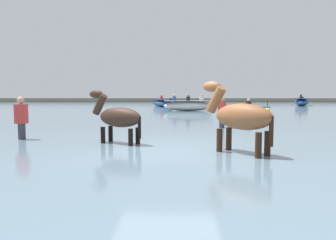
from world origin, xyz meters
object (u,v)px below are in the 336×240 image
Objects in this scene: horse_lead_dark_bay at (118,119)px; person_onlooker_left at (222,116)px; boat_distant_west at (188,106)px; channel_buoy at (267,111)px; person_onlooker_right at (22,124)px; horse_trailing_chestnut at (240,119)px; boat_far_inshore at (302,102)px; boat_mid_channel at (249,111)px; boat_near_port at (162,103)px.

horse_lead_dark_bay reaches higher than person_onlooker_left.
channel_buoy is at bearing -32.03° from boat_distant_west.
person_onlooker_left reaches higher than channel_buoy.
horse_trailing_chestnut is at bearing -19.54° from person_onlooker_right.
boat_far_inshore is 2.52× the size of person_onlooker_right.
boat_distant_west reaches higher than boat_mid_channel.
horse_lead_dark_bay is 5.02m from person_onlooker_left.
boat_near_port is 2.25× the size of person_onlooker_left.
boat_far_inshore is (11.29, 26.38, -0.37)m from horse_trailing_chestnut.
boat_far_inshore is 2.52× the size of person_onlooker_left.
horse_lead_dark_bay is 1.11× the size of person_onlooker_right.
boat_mid_channel is (5.61, 10.28, -0.37)m from horse_lead_dark_bay.
channel_buoy is (4.34, 13.65, -0.56)m from horse_trailing_chestnut.
boat_far_inshore is at bearing 62.68° from person_onlooker_left.
person_onlooker_right is 1.00× the size of person_onlooker_left.
boat_distant_west reaches higher than boat_near_port.
horse_lead_dark_bay is 2.23× the size of channel_buoy.
boat_near_port is at bearing -169.34° from boat_far_inshore.
boat_distant_west is 0.88× the size of boat_far_inshore.
boat_far_inshore is at bearing 60.56° from horse_lead_dark_bay.
horse_lead_dark_bay is at bearing -120.25° from channel_buoy.
horse_lead_dark_bay is at bearing -129.56° from person_onlooker_left.
horse_lead_dark_bay is 14.30m from channel_buoy.
boat_mid_channel is 6.86m from person_onlooker_left.
person_onlooker_right is at bearing -131.47° from boat_mid_channel.
horse_lead_dark_bay is at bearing -90.54° from boat_near_port.
person_onlooker_right is (-3.05, -21.73, 0.09)m from boat_near_port.
person_onlooker_left is (2.98, -18.58, 0.09)m from boat_near_port.
horse_lead_dark_bay reaches higher than boat_distant_west.
boat_near_port is at bearing 89.46° from horse_lead_dark_bay.
channel_buoy is (-6.95, -12.72, -0.20)m from boat_far_inshore.
boat_far_inshore is 29.70m from person_onlooker_right.
boat_far_inshore reaches higher than boat_near_port.
horse_lead_dark_bay is 3.14m from horse_trailing_chestnut.
boat_distant_west reaches higher than channel_buoy.
boat_mid_channel is at bearing -66.08° from boat_near_port.
boat_far_inshore is (8.54, 14.79, 0.12)m from boat_mid_channel.
person_onlooker_right is at bearing 165.83° from horse_lead_dark_bay.
boat_distant_west is at bearing 94.15° from person_onlooker_left.
boat_mid_channel is 3.32× the size of channel_buoy.
boat_distant_west is 2.22× the size of person_onlooker_left.
horse_trailing_chestnut reaches higher than horse_lead_dark_bay.
horse_trailing_chestnut is 14.34m from channel_buoy.
boat_far_inshore is (13.94, 2.62, 0.04)m from boat_near_port.
channel_buoy is at bearing -55.31° from boat_near_port.
channel_buoy is at bearing 49.19° from person_onlooker_right.
horse_lead_dark_bay is 0.90× the size of horse_trailing_chestnut.
boat_mid_channel is at bearing -127.57° from channel_buoy.
horse_trailing_chestnut is (2.86, -1.31, 0.11)m from horse_lead_dark_bay.
boat_near_port is at bearing 99.11° from person_onlooker_left.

